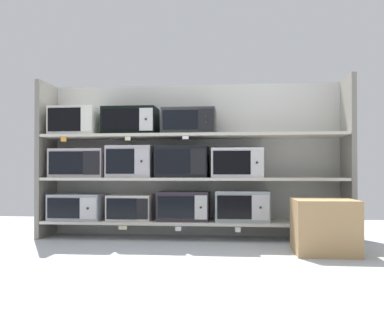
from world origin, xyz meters
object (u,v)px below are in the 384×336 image
microwave_0 (79,207)px  microwave_2 (184,206)px  microwave_1 (131,207)px  shipping_carton (324,226)px  microwave_7 (237,163)px  microwave_5 (132,162)px  microwave_9 (131,122)px  microwave_4 (80,163)px  microwave_3 (242,206)px  microwave_10 (189,122)px  microwave_8 (76,122)px  microwave_6 (183,162)px

microwave_0 → microwave_2: size_ratio=1.03×
microwave_1 → shipping_carton: bearing=-20.7°
microwave_7 → shipping_carton: size_ratio=1.03×
microwave_5 → microwave_9: bearing=179.7°
microwave_4 → shipping_carton: microwave_4 is taller
microwave_2 → shipping_carton: (1.29, -0.70, -0.11)m
microwave_4 → microwave_9: microwave_9 is taller
microwave_3 → microwave_10: (-0.55, 0.00, 0.88)m
microwave_4 → microwave_5: size_ratio=1.22×
microwave_0 → microwave_8: bearing=-179.5°
microwave_5 → microwave_6: bearing=0.0°
microwave_6 → microwave_10: microwave_10 is taller
microwave_0 → microwave_1: (0.57, -0.00, -0.00)m
shipping_carton → microwave_2: bearing=151.4°
microwave_2 → microwave_9: bearing=-180.0°
microwave_7 → microwave_5: bearing=180.0°
microwave_0 → microwave_6: microwave_6 is taller
microwave_5 → shipping_carton: 2.06m
microwave_10 → microwave_9: bearing=-180.0°
microwave_1 → shipping_carton: (1.86, -0.70, -0.09)m
microwave_2 → microwave_4: (-1.13, -0.00, 0.45)m
microwave_4 → microwave_7: microwave_4 is taller
microwave_1 → microwave_5: 0.48m
microwave_8 → microwave_0: bearing=0.5°
microwave_2 → microwave_7: bearing=-0.0°
microwave_1 → microwave_6: size_ratio=0.86×
microwave_3 → microwave_0: bearing=-180.0°
microwave_8 → microwave_2: bearing=0.0°
microwave_3 → microwave_6: size_ratio=1.02×
microwave_9 → microwave_8: bearing=-180.0°
microwave_0 → microwave_9: size_ratio=0.97×
microwave_5 → microwave_7: (1.12, -0.00, -0.02)m
microwave_5 → microwave_8: 0.75m
microwave_0 → microwave_10: bearing=0.0°
microwave_3 → microwave_10: size_ratio=0.99×
microwave_6 → microwave_3: bearing=-0.0°
microwave_8 → shipping_carton: size_ratio=0.96×
microwave_3 → microwave_8: (-1.78, -0.00, 0.89)m
microwave_2 → microwave_5: bearing=-180.0°
microwave_3 → microwave_4: (-1.74, -0.00, 0.45)m
microwave_10 → microwave_2: bearing=180.0°
microwave_4 → microwave_7: (1.69, -0.00, -0.00)m
microwave_0 → microwave_7: (1.70, -0.00, 0.46)m
microwave_1 → microwave_6: bearing=0.0°
microwave_4 → microwave_5: (0.57, 0.00, 0.01)m
microwave_9 → shipping_carton: (1.86, -0.70, -1.01)m
microwave_6 → microwave_10: bearing=-0.1°
microwave_6 → microwave_1: bearing=-180.0°
microwave_0 → microwave_6: size_ratio=1.03×
microwave_4 → microwave_0: bearing=179.7°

